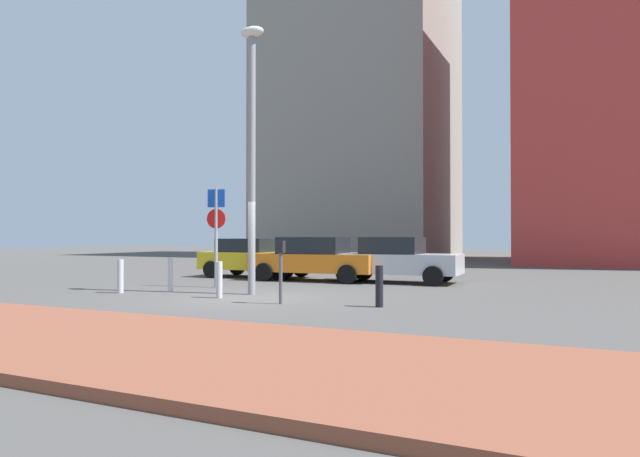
# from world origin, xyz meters

# --- Properties ---
(ground_plane) EXTENTS (120.00, 120.00, 0.00)m
(ground_plane) POSITION_xyz_m (0.00, 0.00, 0.00)
(ground_plane) COLOR #4C4947
(sidewalk_brick) EXTENTS (40.00, 4.06, 0.14)m
(sidewalk_brick) POSITION_xyz_m (0.00, -6.21, 0.07)
(sidewalk_brick) COLOR brown
(sidewalk_brick) RESTS_ON ground
(parked_car_yellow) EXTENTS (4.30, 2.20, 1.48)m
(parked_car_yellow) POSITION_xyz_m (-3.64, 6.15, 0.77)
(parked_car_yellow) COLOR gold
(parked_car_yellow) RESTS_ON ground
(parked_car_orange) EXTENTS (4.61, 2.16, 1.54)m
(parked_car_orange) POSITION_xyz_m (-0.87, 5.64, 0.79)
(parked_car_orange) COLOR orange
(parked_car_orange) RESTS_ON ground
(parked_car_silver) EXTENTS (4.37, 2.14, 1.54)m
(parked_car_silver) POSITION_xyz_m (1.94, 6.11, 0.78)
(parked_car_silver) COLOR #B7BABF
(parked_car_silver) RESTS_ON ground
(parking_sign_post) EXTENTS (0.59, 0.18, 3.04)m
(parking_sign_post) POSITION_xyz_m (-2.46, 2.04, 1.92)
(parking_sign_post) COLOR gray
(parking_sign_post) RESTS_ON ground
(parking_meter) EXTENTS (0.18, 0.14, 1.47)m
(parking_meter) POSITION_xyz_m (1.39, -0.77, 0.95)
(parking_meter) COLOR #4C4C51
(parking_meter) RESTS_ON ground
(street_lamp) EXTENTS (0.70, 0.36, 7.27)m
(street_lamp) POSITION_xyz_m (-0.36, 0.75, 4.26)
(street_lamp) COLOR gray
(street_lamp) RESTS_ON ground
(traffic_bollard_near) EXTENTS (0.17, 0.17, 0.92)m
(traffic_bollard_near) POSITION_xyz_m (3.65, -0.33, 0.46)
(traffic_bollard_near) COLOR black
(traffic_bollard_near) RESTS_ON ground
(traffic_bollard_mid) EXTENTS (0.16, 0.16, 0.93)m
(traffic_bollard_mid) POSITION_xyz_m (-0.65, -0.34, 0.46)
(traffic_bollard_mid) COLOR #B7B7BC
(traffic_bollard_mid) RESTS_ON ground
(traffic_bollard_far) EXTENTS (0.17, 0.17, 0.93)m
(traffic_bollard_far) POSITION_xyz_m (-3.84, -0.50, 0.47)
(traffic_bollard_far) COLOR #B7B7BC
(traffic_bollard_far) RESTS_ON ground
(traffic_bollard_edge) EXTENTS (0.13, 0.13, 0.98)m
(traffic_bollard_edge) POSITION_xyz_m (-2.80, 0.34, 0.49)
(traffic_bollard_edge) COLOR #B7B7BC
(traffic_bollard_edge) RESTS_ON ground
(building_under_construction) EXTENTS (13.60, 12.85, 21.97)m
(building_under_construction) POSITION_xyz_m (-8.52, 29.98, 10.98)
(building_under_construction) COLOR gray
(building_under_construction) RESTS_ON ground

